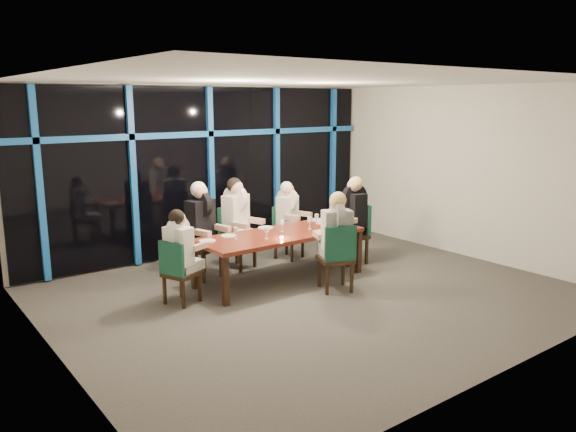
% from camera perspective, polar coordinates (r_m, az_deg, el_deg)
% --- Properties ---
extents(room, '(7.04, 7.00, 3.02)m').
position_cam_1_polar(room, '(7.72, 2.70, 6.38)').
color(room, '#504C46').
rests_on(room, ground).
extents(window_wall, '(6.86, 0.43, 2.94)m').
position_cam_1_polar(window_wall, '(10.20, -7.91, 4.88)').
color(window_wall, black).
rests_on(window_wall, ground).
extents(dining_table, '(2.60, 1.00, 0.75)m').
position_cam_1_polar(dining_table, '(8.57, -0.81, -2.20)').
color(dining_table, maroon).
rests_on(dining_table, ground).
extents(chair_far_left, '(0.59, 0.59, 1.04)m').
position_cam_1_polar(chair_far_left, '(8.89, -9.05, -2.52)').
color(chair_far_left, black).
rests_on(chair_far_left, ground).
extents(chair_far_mid, '(0.61, 0.61, 1.03)m').
position_cam_1_polar(chair_far_mid, '(9.33, -5.52, -1.79)').
color(chair_far_mid, black).
rests_on(chair_far_mid, ground).
extents(chair_far_right, '(0.55, 0.55, 0.93)m').
position_cam_1_polar(chair_far_right, '(9.87, -0.28, -1.32)').
color(chair_far_right, black).
rests_on(chair_far_right, ground).
extents(chair_end_left, '(0.54, 0.54, 0.90)m').
position_cam_1_polar(chair_end_left, '(7.74, -11.18, -5.32)').
color(chair_end_left, black).
rests_on(chair_end_left, ground).
extents(chair_end_right, '(0.54, 0.54, 1.01)m').
position_cam_1_polar(chair_end_right, '(9.65, 6.93, -1.42)').
color(chair_end_right, black).
rests_on(chair_end_right, ground).
extents(chair_near_mid, '(0.61, 0.61, 1.00)m').
position_cam_1_polar(chair_near_mid, '(8.12, 5.07, -3.93)').
color(chair_near_mid, black).
rests_on(chair_near_mid, ground).
extents(diner_far_left, '(0.60, 0.70, 1.01)m').
position_cam_1_polar(diner_far_left, '(8.74, -8.74, -0.01)').
color(diner_far_left, black).
rests_on(diner_far_left, ground).
extents(diner_far_mid, '(0.62, 0.70, 1.00)m').
position_cam_1_polar(diner_far_mid, '(9.19, -5.15, 0.61)').
color(diner_far_mid, white).
rests_on(diner_far_mid, ground).
extents(diner_far_right, '(0.55, 0.63, 0.90)m').
position_cam_1_polar(diner_far_right, '(9.75, 0.10, 0.74)').
color(diner_far_right, white).
rests_on(diner_far_right, ground).
extents(diner_end_left, '(0.62, 0.55, 0.88)m').
position_cam_1_polar(diner_end_left, '(7.70, -10.90, -2.63)').
color(diner_end_left, white).
rests_on(diner_end_left, ground).
extents(diner_end_right, '(0.67, 0.55, 0.99)m').
position_cam_1_polar(diner_end_right, '(9.52, 6.56, 0.88)').
color(diner_end_right, black).
rests_on(diner_end_right, ground).
extents(diner_near_mid, '(0.62, 0.69, 0.98)m').
position_cam_1_polar(diner_near_mid, '(8.10, 4.92, -1.07)').
color(diner_near_mid, black).
rests_on(diner_near_mid, ground).
extents(plate_far_left, '(0.24, 0.24, 0.01)m').
position_cam_1_polar(plate_far_left, '(8.40, -6.02, -2.02)').
color(plate_far_left, white).
rests_on(plate_far_left, dining_table).
extents(plate_far_mid, '(0.24, 0.24, 0.01)m').
position_cam_1_polar(plate_far_mid, '(8.90, -2.29, -1.19)').
color(plate_far_mid, white).
rests_on(plate_far_mid, dining_table).
extents(plate_far_right, '(0.24, 0.24, 0.01)m').
position_cam_1_polar(plate_far_right, '(9.48, 2.93, -0.40)').
color(plate_far_right, white).
rests_on(plate_far_right, dining_table).
extents(plate_end_left, '(0.24, 0.24, 0.01)m').
position_cam_1_polar(plate_end_left, '(8.14, -8.21, -2.52)').
color(plate_end_left, white).
rests_on(plate_end_left, dining_table).
extents(plate_end_right, '(0.24, 0.24, 0.01)m').
position_cam_1_polar(plate_end_right, '(9.26, 3.62, -0.69)').
color(plate_end_right, white).
rests_on(plate_end_right, dining_table).
extents(plate_near_mid, '(0.24, 0.24, 0.01)m').
position_cam_1_polar(plate_near_mid, '(8.66, 3.69, -1.56)').
color(plate_near_mid, white).
rests_on(plate_near_mid, dining_table).
extents(wine_bottle, '(0.08, 0.08, 0.36)m').
position_cam_1_polar(wine_bottle, '(9.07, 5.41, -0.13)').
color(wine_bottle, black).
rests_on(wine_bottle, dining_table).
extents(water_pitcher, '(0.11, 0.10, 0.18)m').
position_cam_1_polar(water_pitcher, '(8.83, 4.13, -0.75)').
color(water_pitcher, silver).
rests_on(water_pitcher, dining_table).
extents(tea_light, '(0.06, 0.06, 0.03)m').
position_cam_1_polar(tea_light, '(8.21, -0.64, -2.20)').
color(tea_light, '#FBA04B').
rests_on(tea_light, dining_table).
extents(wine_glass_a, '(0.06, 0.06, 0.16)m').
position_cam_1_polar(wine_glass_a, '(8.19, -2.22, -1.52)').
color(wine_glass_a, white).
rests_on(wine_glass_a, dining_table).
extents(wine_glass_b, '(0.07, 0.07, 0.18)m').
position_cam_1_polar(wine_glass_b, '(8.63, -0.59, -0.73)').
color(wine_glass_b, silver).
rests_on(wine_glass_b, dining_table).
extents(wine_glass_c, '(0.07, 0.07, 0.19)m').
position_cam_1_polar(wine_glass_c, '(8.80, 2.24, -0.44)').
color(wine_glass_c, silver).
rests_on(wine_glass_c, dining_table).
extents(wine_glass_d, '(0.07, 0.07, 0.17)m').
position_cam_1_polar(wine_glass_d, '(8.21, -5.34, -1.47)').
color(wine_glass_d, silver).
rests_on(wine_glass_d, dining_table).
extents(wine_glass_e, '(0.06, 0.06, 0.16)m').
position_cam_1_polar(wine_glass_e, '(9.20, 2.93, -0.06)').
color(wine_glass_e, silver).
rests_on(wine_glass_e, dining_table).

